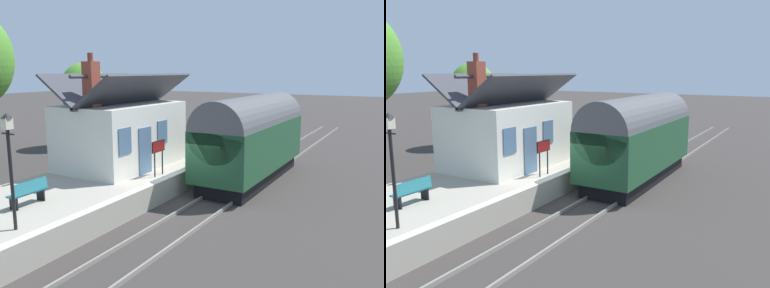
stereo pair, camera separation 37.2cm
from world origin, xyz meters
The scene contains 17 objects.
ground_plane centered at (0.00, 0.00, 0.00)m, with size 160.00×160.00×0.00m, color #383330.
platform centered at (0.00, 3.71, 0.49)m, with size 32.00×5.42×0.97m, color #A39B8C.
platform_edge_coping centered at (0.00, 1.18, 0.98)m, with size 32.00×0.36×0.02m, color beige.
rail_near centered at (0.00, -1.62, 0.07)m, with size 52.00×0.08×0.14m, color gray.
rail_far centered at (0.00, -0.18, 0.07)m, with size 52.00×0.08×0.14m, color gray.
train centered at (4.45, -0.90, 2.22)m, with size 8.93×2.73×4.32m.
station_building centered at (0.58, 4.32, 2.61)m, with size 6.30×4.06×5.32m.
bench_by_lamp centered at (-5.66, 3.36, 1.45)m, with size 1.41×0.46×0.88m.
bench_mid_platform centered at (7.20, 3.47, 1.45)m, with size 1.41×0.48×0.88m.
planter_corner_building centered at (6.37, 4.09, 1.28)m, with size 0.95×0.32×0.64m.
planter_bench_right centered at (6.33, 5.74, 1.35)m, with size 0.52×0.52×0.80m.
planter_edge_far centered at (11.79, 5.02, 1.29)m, with size 0.38×0.38×0.64m.
planter_under_sign centered at (5.18, 3.19, 1.33)m, with size 0.38×0.38×0.69m.
planter_edge_near centered at (7.40, 5.19, 1.46)m, with size 0.59×0.59×0.90m.
lamp_post_platform centered at (-7.29, 1.91, 3.38)m, with size 0.32×0.50×3.41m.
station_sign_board centered at (-0.19, 1.67, 2.16)m, with size 0.96×0.06×1.57m.
tree_behind_building centered at (7.02, 12.92, 4.13)m, with size 3.45×3.28×6.13m.
Camera 2 is at (-14.16, -8.28, 5.55)m, focal length 37.25 mm.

